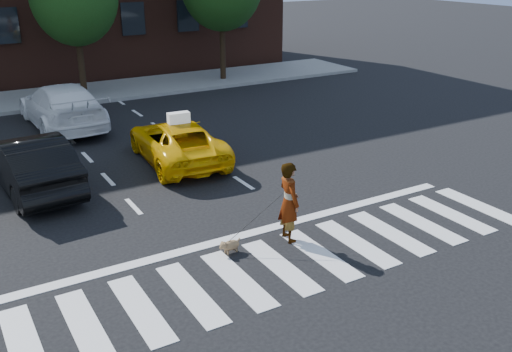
{
  "coord_description": "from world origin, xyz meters",
  "views": [
    {
      "loc": [
        -5.62,
        -8.57,
        5.96
      ],
      "look_at": [
        0.74,
        2.24,
        1.1
      ],
      "focal_mm": 40.0,
      "sensor_mm": 36.0,
      "label": 1
    }
  ],
  "objects_px": {
    "taxi": "(177,142)",
    "black_sedan": "(31,163)",
    "white_suv": "(62,106)",
    "dog": "(229,245)",
    "woman": "(289,202)"
  },
  "relations": [
    {
      "from": "taxi",
      "to": "white_suv",
      "type": "distance_m",
      "value": 6.07
    },
    {
      "from": "black_sedan",
      "to": "dog",
      "type": "height_order",
      "value": "black_sedan"
    },
    {
      "from": "taxi",
      "to": "black_sedan",
      "type": "height_order",
      "value": "black_sedan"
    },
    {
      "from": "white_suv",
      "to": "dog",
      "type": "bearing_deg",
      "value": 91.88
    },
    {
      "from": "taxi",
      "to": "black_sedan",
      "type": "xyz_separation_m",
      "value": [
        -4.28,
        -0.12,
        0.12
      ]
    },
    {
      "from": "black_sedan",
      "to": "white_suv",
      "type": "distance_m",
      "value": 6.18
    },
    {
      "from": "dog",
      "to": "taxi",
      "type": "bearing_deg",
      "value": 69.11
    },
    {
      "from": "dog",
      "to": "black_sedan",
      "type": "bearing_deg",
      "value": 108.51
    },
    {
      "from": "white_suv",
      "to": "woman",
      "type": "relative_size",
      "value": 3.03
    },
    {
      "from": "taxi",
      "to": "black_sedan",
      "type": "relative_size",
      "value": 0.99
    },
    {
      "from": "woman",
      "to": "black_sedan",
      "type": "bearing_deg",
      "value": 41.53
    },
    {
      "from": "taxi",
      "to": "white_suv",
      "type": "height_order",
      "value": "white_suv"
    },
    {
      "from": "taxi",
      "to": "white_suv",
      "type": "relative_size",
      "value": 0.83
    },
    {
      "from": "black_sedan",
      "to": "white_suv",
      "type": "xyz_separation_m",
      "value": [
        2.14,
        5.8,
        0.04
      ]
    },
    {
      "from": "taxi",
      "to": "woman",
      "type": "relative_size",
      "value": 2.52
    }
  ]
}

